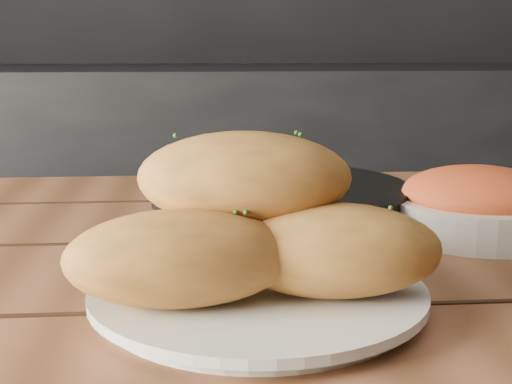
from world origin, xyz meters
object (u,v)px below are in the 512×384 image
Objects in this scene: table at (216,360)px; bread_rolls at (251,227)px; skillet at (282,202)px; bowl at (479,204)px; plate at (258,296)px.

bread_rolls reaches higher than table.
skillet is (0.08, 0.18, 0.11)m from table.
skillet is 2.21× the size of bowl.
bowl is (0.26, 0.21, 0.02)m from plate.
table is 0.34m from bowl.
plate is 0.33m from bowl.
plate reaches higher than table.
skillet is (0.06, 0.28, -0.04)m from bread_rolls.
skillet is at bearing 161.45° from bowl.
plate is 0.61× the size of skillet.
plate is 1.35× the size of bowl.
bread_rolls is 0.34m from bowl.
plate is at bearing -100.71° from skillet.
table is 0.23m from skillet.
bread_rolls reaches higher than skillet.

